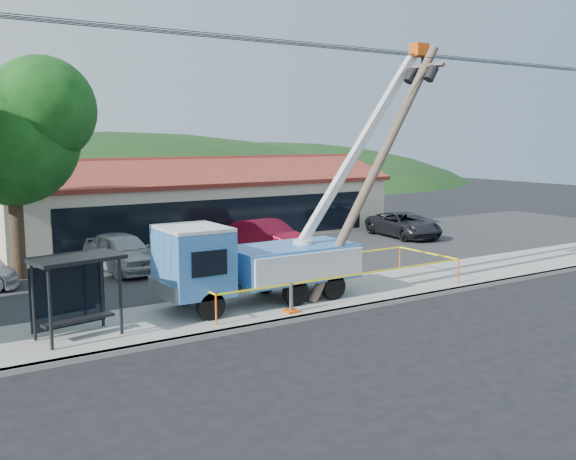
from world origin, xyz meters
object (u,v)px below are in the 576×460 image
(bus_shelter, at_px, (74,277))
(car_silver, at_px, (123,273))
(utility_truck, at_px, (256,258))
(car_dark, at_px, (403,239))
(leaning_pole, at_px, (381,157))
(car_red, at_px, (267,255))

(bus_shelter, relative_size, car_silver, 0.54)
(utility_truck, height_order, bus_shelter, utility_truck)
(car_silver, distance_m, car_dark, 16.68)
(car_silver, height_order, car_dark, car_silver)
(car_dark, bearing_deg, leaning_pole, -130.37)
(car_silver, bearing_deg, leaning_pole, -58.09)
(bus_shelter, relative_size, car_dark, 0.53)
(leaning_pole, distance_m, car_red, 10.52)
(utility_truck, distance_m, car_red, 9.93)
(bus_shelter, distance_m, car_silver, 9.45)
(utility_truck, relative_size, car_dark, 2.14)
(car_silver, height_order, car_red, car_silver)
(leaning_pole, height_order, bus_shelter, leaning_pole)
(car_red, bearing_deg, car_silver, 173.41)
(utility_truck, height_order, leaning_pole, utility_truck)
(bus_shelter, bearing_deg, car_dark, 12.54)
(utility_truck, distance_m, leaning_pole, 5.83)
(leaning_pole, relative_size, car_red, 1.82)
(utility_truck, xyz_separation_m, car_red, (5.31, 8.21, -1.69))
(leaning_pole, height_order, car_silver, leaning_pole)
(utility_truck, bearing_deg, car_dark, 29.95)
(bus_shelter, height_order, car_silver, bus_shelter)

